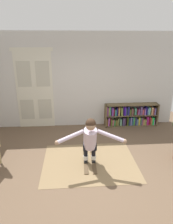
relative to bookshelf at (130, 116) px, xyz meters
name	(u,v)px	position (x,y,z in m)	size (l,w,h in m)	color
ground_plane	(88,172)	(-1.58, -2.39, -0.34)	(7.20, 7.20, 0.00)	brown
back_wall	(81,81)	(-1.58, 0.21, 1.11)	(6.00, 0.10, 2.90)	silver
double_door	(35,89)	(-3.00, 0.15, 0.89)	(1.22, 0.05, 2.45)	beige
rug	(90,162)	(-1.51, -2.03, -0.33)	(2.11, 1.68, 0.01)	olive
bookshelf	(130,116)	(0.00, 0.00, 0.00)	(1.71, 0.30, 0.72)	brown
skis_pair	(89,160)	(-1.51, -2.00, -0.31)	(0.30, 0.96, 0.07)	brown
person_skier	(90,138)	(-1.52, -2.18, 0.36)	(1.44, 0.62, 1.11)	white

